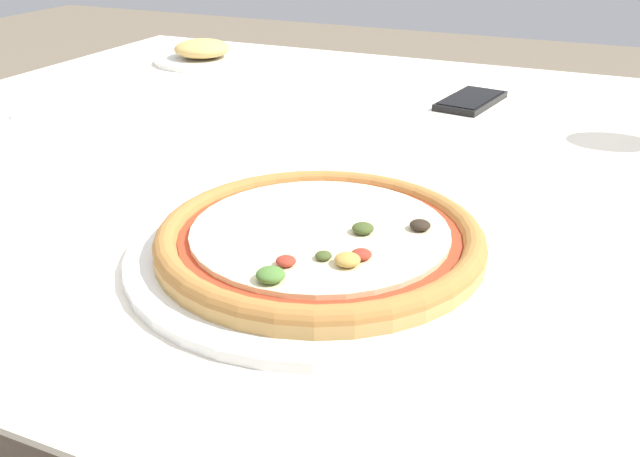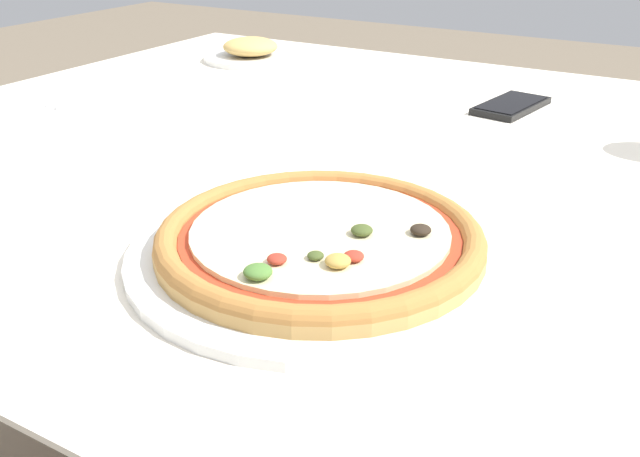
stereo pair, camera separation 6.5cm
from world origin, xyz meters
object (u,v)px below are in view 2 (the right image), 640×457
Objects in this scene: cell_phone at (511,106)px; pizza_plate at (320,242)px; dining_table at (326,195)px; side_plate at (251,52)px; fork at (41,112)px.

pizza_plate is at bearing -90.35° from cell_phone.
dining_table is 6.88× the size of side_plate.
cell_phone is 0.56m from side_plate.
dining_table is 0.35m from pizza_plate.
fork is 1.11× the size of cell_phone.
dining_table is 0.47m from fork.
fork is 0.73m from cell_phone.
side_plate is at bearing 171.34° from cell_phone.
side_plate is (-0.56, 0.08, 0.01)m from cell_phone.
dining_table is 0.34m from cell_phone.
cell_phone is at bearing 32.38° from fork.
dining_table is 0.55m from side_plate.
pizza_plate is at bearing -50.33° from side_plate.
cell_phone reaches higher than dining_table.
cell_phone is (0.61, 0.39, 0.00)m from fork.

